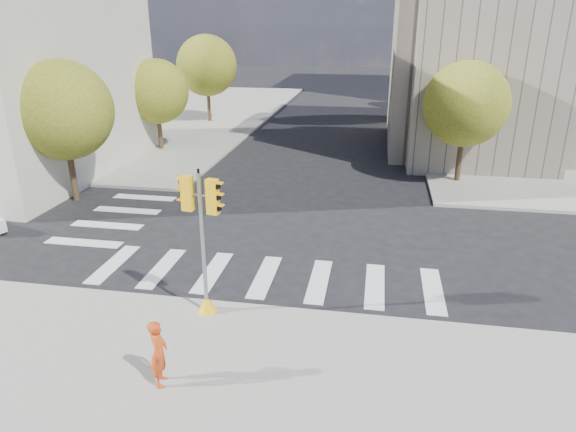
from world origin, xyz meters
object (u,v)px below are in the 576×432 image
object	(u,v)px
lamp_near	(466,84)
lamp_far	(441,64)
traffic_signal	(204,255)
photographer	(159,353)

from	to	relation	value
lamp_near	lamp_far	world-z (taller)	same
lamp_near	traffic_signal	size ratio (longest dim) A/B	1.92
traffic_signal	photographer	distance (m)	3.29
traffic_signal	photographer	bearing A→B (deg)	-79.32
photographer	lamp_far	bearing A→B (deg)	-29.28
lamp_near	photographer	size ratio (longest dim) A/B	4.99
lamp_near	lamp_far	xyz separation A→B (m)	(0.00, 14.00, 0.00)
photographer	traffic_signal	bearing A→B (deg)	-15.53
lamp_near	traffic_signal	bearing A→B (deg)	-116.30
lamp_near	lamp_far	bearing A→B (deg)	90.00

